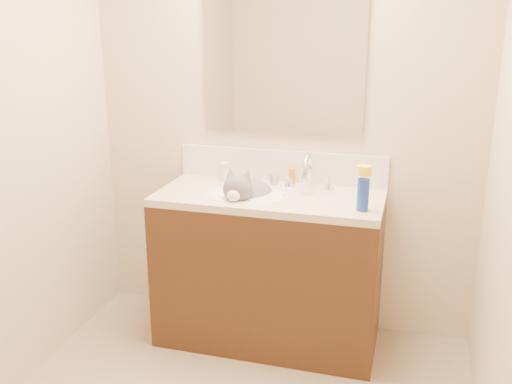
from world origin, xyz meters
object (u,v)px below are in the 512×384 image
Objects in this scene: faucet at (308,174)px; cat at (246,197)px; basin at (246,206)px; pill_bottle at (224,172)px; silver_jar at (274,179)px; spray_can at (363,195)px; vanity_cabinet at (269,271)px; amber_bottle at (292,176)px.

cat is at bearing -155.94° from faucet.
basin is at bearing -150.88° from faucet.
faucet reaches higher than pill_bottle.
spray_can is at bearing -32.25° from silver_jar.
cat is at bearing 167.36° from spray_can.
silver_jar is at bearing 96.81° from vanity_cabinet.
basin is 0.38m from faucet.
spray_can is (0.53, -0.33, 0.05)m from silver_jar.
amber_bottle is at bearing 48.84° from cat.
faucet is 4.81× the size of silver_jar.
vanity_cabinet is 7.55× the size of spray_can.
spray_can is at bearing -40.98° from faucet.
pill_bottle is 0.29m from silver_jar.
cat is (-0.01, 0.03, 0.04)m from basin.
cat is 0.30m from amber_bottle.
silver_jar is 0.62m from spray_can.
faucet reaches higher than basin.
spray_can is at bearing -39.57° from amber_bottle.
silver_jar is at bearing 165.85° from faucet.
vanity_cabinet is 0.62m from pill_bottle.
amber_bottle is (0.39, 0.03, -0.01)m from pill_bottle.
cat is 3.95× the size of pill_bottle.
basin is at bearing -47.52° from pill_bottle.
faucet reaches higher than vanity_cabinet.
pill_bottle reaches higher than amber_bottle.
spray_can reaches higher than pill_bottle.
spray_can is at bearing -21.76° from pill_bottle.
basin is (-0.12, -0.03, 0.38)m from vanity_cabinet.
basin is 0.65m from spray_can.
pill_bottle is at bearing 158.24° from spray_can.
vanity_cabinet is 0.54m from amber_bottle.
spray_can reaches higher than vanity_cabinet.
amber_bottle is (0.20, 0.21, 0.07)m from cat.
faucet is 0.36m from cat.
spray_can reaches higher than amber_bottle.
faucet is at bearing 37.29° from vanity_cabinet.
faucet is 0.13m from amber_bottle.
faucet reaches higher than silver_jar.
spray_can is (0.63, -0.14, 0.11)m from cat.
faucet is 0.43m from spray_can.
vanity_cabinet is at bearing -142.71° from faucet.
vanity_cabinet is at bearing -30.18° from pill_bottle.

